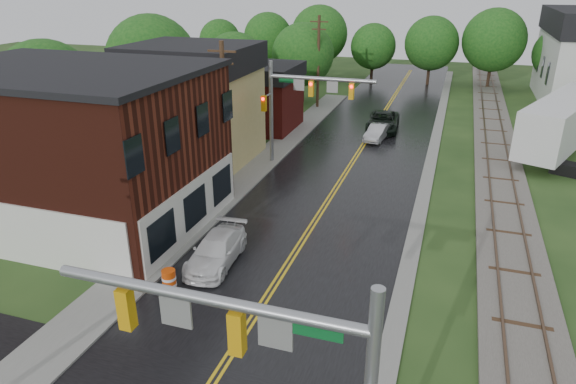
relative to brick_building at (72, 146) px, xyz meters
The scene contains 20 objects.
main_road 19.95m from the brick_building, 50.23° to the left, with size 10.00×90.00×0.02m, color black.
curb_right 27.15m from the brick_building, 48.20° to the left, with size 0.80×70.00×0.12m, color gray.
sidewalk_left 12.52m from the brick_building, 57.86° to the left, with size 2.40×50.00×0.12m, color gray.
brick_building is the anchor object (origin of this frame).
yellow_house 11.14m from the brick_building, 82.32° to the left, with size 8.00×7.00×6.40m, color tan.
darkred_building 20.25m from the brick_building, 82.92° to the left, with size 7.00×6.00×4.40m, color #3F0F0C.
railroad 30.36m from the brick_building, 41.66° to the left, with size 3.20×80.00×0.30m.
traffic_signal_near 20.60m from the brick_building, 39.17° to the right, with size 7.34×0.30×7.20m.
traffic_signal_far 15.03m from the brick_building, 53.08° to the left, with size 7.34×0.43×7.20m.
utility_pole_b 9.03m from the brick_building, 50.93° to the left, with size 1.80×0.28×9.00m.
utility_pole_c 29.56m from the brick_building, 78.91° to the left, with size 1.80×0.28×9.00m.
tree_left_a 10.14m from the brick_building, 136.87° to the left, with size 6.80×6.80×8.67m.
tree_left_b 17.80m from the brick_building, 107.61° to the left, with size 7.60×7.60×9.69m.
tree_left_c 24.94m from the brick_building, 93.14° to the left, with size 6.00×6.00×7.65m.
tree_left_e 31.12m from the brick_building, 83.29° to the left, with size 6.40×6.40×8.16m.
suv_dark 26.54m from the brick_building, 59.70° to the left, with size 2.59×5.61×1.56m, color black.
sedan_silver 24.05m from the brick_building, 56.06° to the left, with size 1.32×3.78×1.25m, color #A4A4A9.
pickup_white 10.16m from the brick_building, 13.55° to the right, with size 1.87×4.59×1.33m, color white.
semi_trailer 34.08m from the brick_building, 37.74° to the left, with size 7.87×13.71×4.20m.
construction_barrel 10.43m from the brick_building, 30.77° to the right, with size 0.58×0.58×1.04m, color #CA3E08.
Camera 1 is at (6.51, -6.06, 12.47)m, focal length 32.00 mm.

